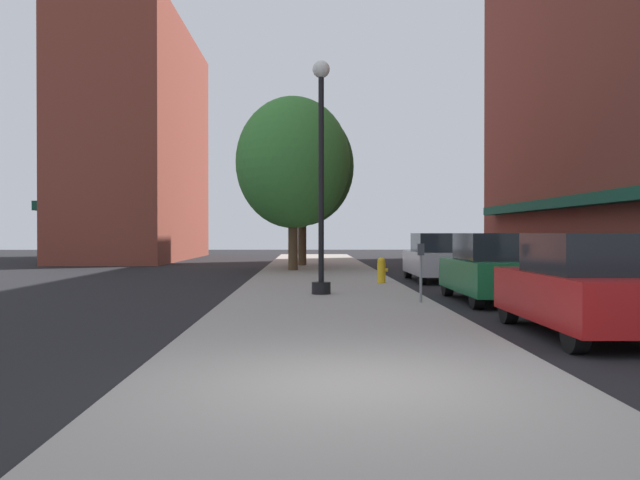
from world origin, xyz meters
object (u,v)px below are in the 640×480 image
fire_hydrant (381,270)px  tree_mid (293,163)px  parking_meter_near (421,265)px  lamppost (321,172)px  car_red (586,286)px  car_silver (437,258)px  tree_near (302,167)px  car_green (493,269)px

fire_hydrant → tree_mid: tree_mid is taller
fire_hydrant → parking_meter_near: 6.16m
lamppost → tree_mid: 11.62m
car_red → car_silver: size_ratio=1.00×
tree_near → parking_meter_near: bearing=-81.3°
lamppost → tree_mid: (-0.95, 11.50, 1.40)m
parking_meter_near → tree_near: tree_near is taller
fire_hydrant → car_green: 5.38m
parking_meter_near → car_green: size_ratio=0.30×
car_silver → car_red: bearing=-88.9°
tree_near → tree_mid: tree_near is taller
tree_mid → car_red: size_ratio=1.68×
lamppost → tree_near: tree_near is taller
car_green → tree_mid: bearing=110.5°
car_red → car_green: (0.00, 5.60, 0.00)m
lamppost → car_green: 4.86m
fire_hydrant → parking_meter_near: parking_meter_near is taller
parking_meter_near → lamppost: bearing=134.9°
lamppost → car_silver: size_ratio=1.37×
parking_meter_near → car_red: 4.79m
car_green → parking_meter_near: bearing=-149.3°
parking_meter_near → fire_hydrant: bearing=92.1°
parking_meter_near → tree_mid: size_ratio=0.18×
parking_meter_near → tree_near: (-2.78, 18.16, 3.91)m
car_silver → car_green: bearing=-88.9°
fire_hydrant → tree_near: (-2.55, 12.02, 4.34)m
tree_near → car_green: bearing=-74.4°
car_green → car_silver: bearing=88.3°
tree_mid → parking_meter_near: bearing=-77.1°
tree_near → tree_mid: 4.50m
parking_meter_near → car_red: car_red is taller
lamppost → car_green: size_ratio=1.37×
parking_meter_near → car_silver: (1.95, 8.50, -0.14)m
lamppost → fire_hydrant: (1.95, 3.96, -2.68)m
fire_hydrant → tree_near: size_ratio=0.10×
car_green → car_silver: same height
parking_meter_near → tree_near: 18.79m
tree_mid → car_green: bearing=-67.8°
tree_near → car_red: (4.73, -22.53, -4.05)m
car_silver → tree_near: bearing=117.2°
parking_meter_near → car_red: (1.95, -4.37, -0.14)m
lamppost → parking_meter_near: bearing=-45.1°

